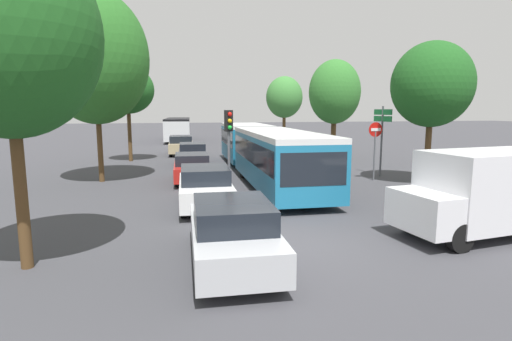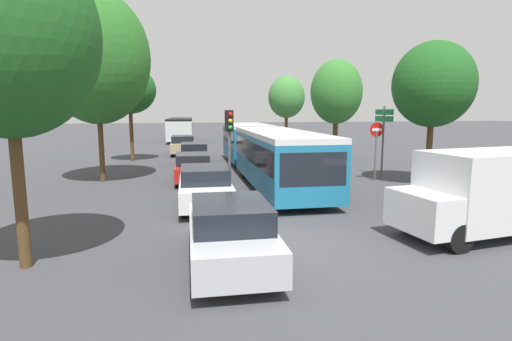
{
  "view_description": "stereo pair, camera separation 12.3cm",
  "coord_description": "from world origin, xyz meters",
  "px_view_note": "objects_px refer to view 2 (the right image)",
  "views": [
    {
      "loc": [
        -2.98,
        -9.4,
        3.4
      ],
      "look_at": [
        0.2,
        4.75,
        1.2
      ],
      "focal_mm": 28.0,
      "sensor_mm": 36.0,
      "label": 1
    },
    {
      "loc": [
        -2.86,
        -9.42,
        3.4
      ],
      "look_at": [
        0.2,
        4.75,
        1.2
      ],
      "focal_mm": 28.0,
      "sensor_mm": 36.0,
      "label": 2
    }
  ],
  "objects_px": {
    "white_van": "(490,191)",
    "tree_left_far": "(129,91)",
    "city_bus_rear": "(180,128)",
    "articulated_bus": "(263,148)",
    "queued_car_red": "(193,167)",
    "tree_left_near": "(5,35)",
    "queued_car_tan": "(183,145)",
    "tree_right_far": "(286,98)",
    "direction_sign_post": "(384,127)",
    "queued_car_silver": "(230,232)",
    "queued_car_graphite": "(194,154)",
    "tree_right_near": "(433,85)",
    "traffic_light": "(229,131)",
    "tree_left_mid": "(96,58)",
    "no_entry_sign": "(376,142)",
    "tree_right_mid": "(336,92)",
    "queued_car_white": "(205,187)"
  },
  "relations": [
    {
      "from": "articulated_bus",
      "to": "tree_left_near",
      "type": "height_order",
      "value": "tree_left_near"
    },
    {
      "from": "no_entry_sign",
      "to": "tree_left_far",
      "type": "height_order",
      "value": "tree_left_far"
    },
    {
      "from": "queued_car_red",
      "to": "tree_left_mid",
      "type": "xyz_separation_m",
      "value": [
        -4.24,
        1.02,
        5.08
      ]
    },
    {
      "from": "traffic_light",
      "to": "tree_left_near",
      "type": "bearing_deg",
      "value": -47.01
    },
    {
      "from": "tree_left_far",
      "to": "tree_right_far",
      "type": "relative_size",
      "value": 0.94
    },
    {
      "from": "queued_car_red",
      "to": "queued_car_graphite",
      "type": "relative_size",
      "value": 0.99
    },
    {
      "from": "no_entry_sign",
      "to": "direction_sign_post",
      "type": "height_order",
      "value": "direction_sign_post"
    },
    {
      "from": "traffic_light",
      "to": "tree_right_near",
      "type": "distance_m",
      "value": 9.37
    },
    {
      "from": "traffic_light",
      "to": "tree_left_mid",
      "type": "relative_size",
      "value": 0.39
    },
    {
      "from": "tree_right_far",
      "to": "direction_sign_post",
      "type": "bearing_deg",
      "value": -92.4
    },
    {
      "from": "city_bus_rear",
      "to": "white_van",
      "type": "distance_m",
      "value": 37.54
    },
    {
      "from": "city_bus_rear",
      "to": "queued_car_white",
      "type": "distance_m",
      "value": 31.99
    },
    {
      "from": "tree_right_mid",
      "to": "direction_sign_post",
      "type": "bearing_deg",
      "value": -95.55
    },
    {
      "from": "direction_sign_post",
      "to": "tree_left_far",
      "type": "bearing_deg",
      "value": -41.78
    },
    {
      "from": "city_bus_rear",
      "to": "queued_car_graphite",
      "type": "distance_m",
      "value": 20.82
    },
    {
      "from": "queued_car_red",
      "to": "tree_left_far",
      "type": "height_order",
      "value": "tree_left_far"
    },
    {
      "from": "articulated_bus",
      "to": "tree_left_far",
      "type": "bearing_deg",
      "value": -134.33
    },
    {
      "from": "queued_car_graphite",
      "to": "tree_left_near",
      "type": "distance_m",
      "value": 17.02
    },
    {
      "from": "queued_car_silver",
      "to": "tree_right_near",
      "type": "bearing_deg",
      "value": -50.94
    },
    {
      "from": "tree_right_near",
      "to": "tree_right_mid",
      "type": "xyz_separation_m",
      "value": [
        -0.16,
        10.32,
        0.11
      ]
    },
    {
      "from": "queued_car_tan",
      "to": "tree_right_near",
      "type": "distance_m",
      "value": 18.77
    },
    {
      "from": "traffic_light",
      "to": "tree_right_near",
      "type": "relative_size",
      "value": 0.53
    },
    {
      "from": "city_bus_rear",
      "to": "tree_right_far",
      "type": "distance_m",
      "value": 12.8
    },
    {
      "from": "queued_car_white",
      "to": "traffic_light",
      "type": "bearing_deg",
      "value": -21.37
    },
    {
      "from": "articulated_bus",
      "to": "city_bus_rear",
      "type": "height_order",
      "value": "articulated_bus"
    },
    {
      "from": "direction_sign_post",
      "to": "tree_right_near",
      "type": "distance_m",
      "value": 3.3
    },
    {
      "from": "queued_car_red",
      "to": "white_van",
      "type": "xyz_separation_m",
      "value": [
        7.42,
        -10.03,
        0.55
      ]
    },
    {
      "from": "queued_car_tan",
      "to": "white_van",
      "type": "relative_size",
      "value": 0.82
    },
    {
      "from": "queued_car_tan",
      "to": "white_van",
      "type": "xyz_separation_m",
      "value": [
        7.49,
        -22.09,
        0.5
      ]
    },
    {
      "from": "city_bus_rear",
      "to": "tree_left_far",
      "type": "xyz_separation_m",
      "value": [
        -3.7,
        -18.06,
        3.19
      ]
    },
    {
      "from": "tree_right_mid",
      "to": "queued_car_white",
      "type": "bearing_deg",
      "value": -129.3
    },
    {
      "from": "queued_car_red",
      "to": "white_van",
      "type": "relative_size",
      "value": 0.76
    },
    {
      "from": "queued_car_red",
      "to": "tree_left_far",
      "type": "bearing_deg",
      "value": 24.43
    },
    {
      "from": "articulated_bus",
      "to": "tree_right_near",
      "type": "xyz_separation_m",
      "value": [
        6.87,
        -4.09,
        3.08
      ]
    },
    {
      "from": "white_van",
      "to": "tree_right_far",
      "type": "distance_m",
      "value": 30.28
    },
    {
      "from": "queued_car_red",
      "to": "tree_left_near",
      "type": "relative_size",
      "value": 0.57
    },
    {
      "from": "queued_car_graphite",
      "to": "tree_left_mid",
      "type": "distance_m",
      "value": 8.49
    },
    {
      "from": "articulated_bus",
      "to": "queued_car_tan",
      "type": "bearing_deg",
      "value": -158.86
    },
    {
      "from": "white_van",
      "to": "direction_sign_post",
      "type": "height_order",
      "value": "direction_sign_post"
    },
    {
      "from": "city_bus_rear",
      "to": "queued_car_white",
      "type": "bearing_deg",
      "value": -176.71
    },
    {
      "from": "articulated_bus",
      "to": "direction_sign_post",
      "type": "distance_m",
      "value": 6.26
    },
    {
      "from": "articulated_bus",
      "to": "traffic_light",
      "type": "relative_size",
      "value": 4.97
    },
    {
      "from": "articulated_bus",
      "to": "queued_car_graphite",
      "type": "xyz_separation_m",
      "value": [
        -3.29,
        4.83,
        -0.75
      ]
    },
    {
      "from": "articulated_bus",
      "to": "direction_sign_post",
      "type": "relative_size",
      "value": 4.7
    },
    {
      "from": "queued_car_graphite",
      "to": "tree_right_near",
      "type": "relative_size",
      "value": 0.62
    },
    {
      "from": "queued_car_silver",
      "to": "tree_right_far",
      "type": "distance_m",
      "value": 32.46
    },
    {
      "from": "white_van",
      "to": "tree_left_far",
      "type": "relative_size",
      "value": 0.83
    },
    {
      "from": "tree_left_mid",
      "to": "queued_car_red",
      "type": "bearing_deg",
      "value": -13.54
    },
    {
      "from": "queued_car_silver",
      "to": "tree_left_near",
      "type": "xyz_separation_m",
      "value": [
        -4.4,
        0.78,
        4.17
      ]
    },
    {
      "from": "no_entry_sign",
      "to": "tree_left_near",
      "type": "distance_m",
      "value": 15.66
    }
  ]
}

